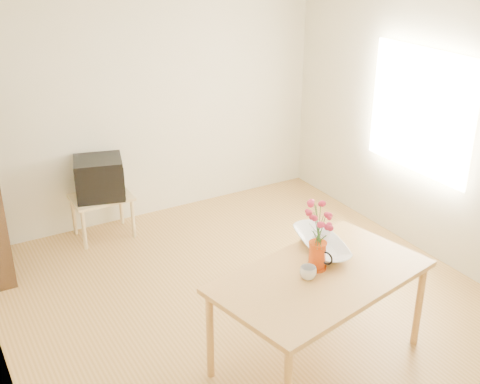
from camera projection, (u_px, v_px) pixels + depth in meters
room at (262, 169)px, 4.64m from camera, size 4.50×4.50×4.50m
table at (321, 283)px, 4.32m from camera, size 1.71×1.19×0.75m
tv_stand at (102, 203)px, 6.24m from camera, size 0.60×0.45×0.46m
pitcher at (317, 256)px, 4.32m from camera, size 0.14×0.21×0.22m
flowers at (319, 222)px, 4.21m from camera, size 0.25×0.25×0.35m
mug at (308, 273)px, 4.22m from camera, size 0.17×0.17×0.09m
bowl at (322, 223)px, 4.56m from camera, size 0.53×0.53×0.41m
teacup_a at (318, 230)px, 4.56m from camera, size 0.09×0.09×0.06m
teacup_b at (325, 226)px, 4.61m from camera, size 0.08×0.08×0.07m
television at (99, 177)px, 6.14m from camera, size 0.57×0.55×0.41m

